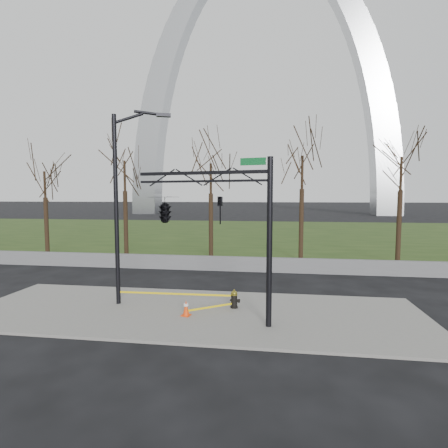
# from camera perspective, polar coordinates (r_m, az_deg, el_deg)

# --- Properties ---
(ground) EXTENTS (500.00, 500.00, 0.00)m
(ground) POSITION_cam_1_polar(r_m,az_deg,el_deg) (14.31, -5.02, -14.42)
(ground) COLOR black
(ground) RESTS_ON ground
(sidewalk) EXTENTS (18.00, 6.00, 0.10)m
(sidewalk) POSITION_cam_1_polar(r_m,az_deg,el_deg) (14.30, -5.02, -14.23)
(sidewalk) COLOR slate
(sidewalk) RESTS_ON ground
(grass_strip) EXTENTS (120.00, 40.00, 0.06)m
(grass_strip) POSITION_cam_1_polar(r_m,az_deg,el_deg) (43.53, 3.99, -1.49)
(grass_strip) COLOR #243B15
(grass_strip) RESTS_ON ground
(guardrail) EXTENTS (60.00, 0.30, 0.90)m
(guardrail) POSITION_cam_1_polar(r_m,az_deg,el_deg) (21.81, -0.22, -6.51)
(guardrail) COLOR #59595B
(guardrail) RESTS_ON ground
(gateway_arch) EXTENTS (66.00, 6.00, 65.00)m
(gateway_arch) POSITION_cam_1_polar(r_m,az_deg,el_deg) (92.51, 6.30, 22.12)
(gateway_arch) COLOR #B0B2B7
(gateway_arch) RESTS_ON ground
(tree_row) EXTENTS (43.11, 4.00, 8.18)m
(tree_row) POSITION_cam_1_polar(r_m,az_deg,el_deg) (25.58, -2.12, 3.35)
(tree_row) COLOR black
(tree_row) RESTS_ON ground
(fire_hydrant) EXTENTS (0.47, 0.32, 0.76)m
(fire_hydrant) POSITION_cam_1_polar(r_m,az_deg,el_deg) (14.51, 1.72, -12.28)
(fire_hydrant) COLOR black
(fire_hydrant) RESTS_ON sidewalk
(traffic_cone) EXTENTS (0.37, 0.37, 0.61)m
(traffic_cone) POSITION_cam_1_polar(r_m,az_deg,el_deg) (13.70, -6.26, -13.54)
(traffic_cone) COLOR #EE3F0C
(traffic_cone) RESTS_ON sidewalk
(street_light) EXTENTS (2.30, 0.97, 8.21)m
(street_light) POSITION_cam_1_polar(r_m,az_deg,el_deg) (15.13, -16.48, 4.55)
(street_light) COLOR black
(street_light) RESTS_ON ground
(traffic_signal_mast) EXTENTS (5.04, 2.54, 6.00)m
(traffic_signal_mast) POSITION_cam_1_polar(r_m,az_deg,el_deg) (12.96, -6.69, 2.30)
(traffic_signal_mast) COLOR black
(traffic_signal_mast) RESTS_ON ground
(caution_tape) EXTENTS (4.95, 1.21, 0.40)m
(caution_tape) POSITION_cam_1_polar(r_m,az_deg,el_deg) (14.64, -6.37, -11.93)
(caution_tape) COLOR yellow
(caution_tape) RESTS_ON ground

